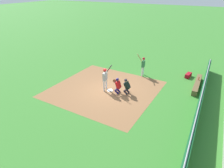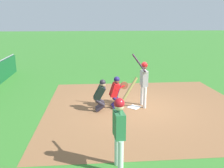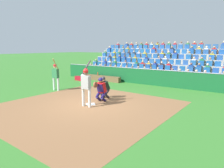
{
  "view_description": "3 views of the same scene",
  "coord_description": "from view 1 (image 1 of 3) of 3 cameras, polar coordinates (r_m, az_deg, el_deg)",
  "views": [
    {
      "loc": [
        -12.44,
        -6.75,
        7.66
      ],
      "look_at": [
        -0.35,
        -0.38,
        0.83
      ],
      "focal_mm": 31.87,
      "sensor_mm": 36.0,
      "label": 1
    },
    {
      "loc": [
        9.05,
        -2.11,
        3.4
      ],
      "look_at": [
        -0.07,
        -0.9,
        1.0
      ],
      "focal_mm": 38.63,
      "sensor_mm": 36.0,
      "label": 2
    },
    {
      "loc": [
        -6.42,
        7.44,
        2.84
      ],
      "look_at": [
        -0.52,
        -1.15,
        0.93
      ],
      "focal_mm": 32.32,
      "sensor_mm": 36.0,
      "label": 3
    }
  ],
  "objects": [
    {
      "name": "infield_dirt_patch",
      "position": [
        16.3,
        -2.15,
        -1.45
      ],
      "size": [
        8.17,
        8.42,
        0.01
      ],
      "primitive_type": "cube",
      "rotation": [
        0.0,
        0.0,
        -0.05
      ],
      "color": "#8B5E3B",
      "rests_on": "ground_plane"
    },
    {
      "name": "water_bottle_on_bench",
      "position": [
        18.29,
        23.65,
        1.44
      ],
      "size": [
        0.07,
        0.07,
        0.27
      ],
      "primitive_type": "cylinder",
      "color": "#CF4626",
      "rests_on": "dugout_bench"
    },
    {
      "name": "batter_at_plate",
      "position": [
        15.68,
        -1.99,
        2.09
      ],
      "size": [
        0.58,
        0.69,
        2.21
      ],
      "color": "silver",
      "rests_on": "ground_plane"
    },
    {
      "name": "dugout_bench",
      "position": [
        18.02,
        23.22,
        -0.11
      ],
      "size": [
        3.62,
        0.4,
        0.44
      ],
      "primitive_type": "cube",
      "color": "brown",
      "rests_on": "ground_plane"
    },
    {
      "name": "catcher_crouching",
      "position": [
        15.39,
        1.63,
        -0.21
      ],
      "size": [
        0.48,
        0.73,
        1.31
      ],
      "color": "#1E1550",
      "rests_on": "ground_plane"
    },
    {
      "name": "ground_plane",
      "position": [
        16.09,
        -0.6,
        -1.85
      ],
      "size": [
        160.0,
        160.0,
        0.0
      ],
      "primitive_type": "plane",
      "color": "#36782B"
    },
    {
      "name": "home_plate_umpire",
      "position": [
        15.36,
        4.22,
        -0.47
      ],
      "size": [
        0.48,
        0.5,
        1.27
      ],
      "color": "#27222B",
      "rests_on": "ground_plane"
    },
    {
      "name": "equipment_duffel_bag",
      "position": [
        19.66,
        21.03,
        2.35
      ],
      "size": [
        0.96,
        0.52,
        0.36
      ],
      "primitive_type": "cube",
      "rotation": [
        0.0,
        0.0,
        -0.18
      ],
      "color": "maroon",
      "rests_on": "ground_plane"
    },
    {
      "name": "on_deck_batter",
      "position": [
        18.59,
        8.92,
        5.59
      ],
      "size": [
        0.72,
        0.64,
        2.14
      ],
      "color": "silver",
      "rests_on": "ground_plane"
    },
    {
      "name": "dugout_wall",
      "position": [
        14.31,
        23.78,
        -5.57
      ],
      "size": [
        16.38,
        0.24,
        1.23
      ],
      "color": "#145429",
      "rests_on": "ground_plane"
    },
    {
      "name": "home_plate_marker",
      "position": [
        16.08,
        -0.6,
        -1.8
      ],
      "size": [
        0.62,
        0.62,
        0.02
      ],
      "primitive_type": "cube",
      "rotation": [
        0.0,
        0.0,
        0.79
      ],
      "color": "white",
      "rests_on": "infield_dirt_patch"
    }
  ]
}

